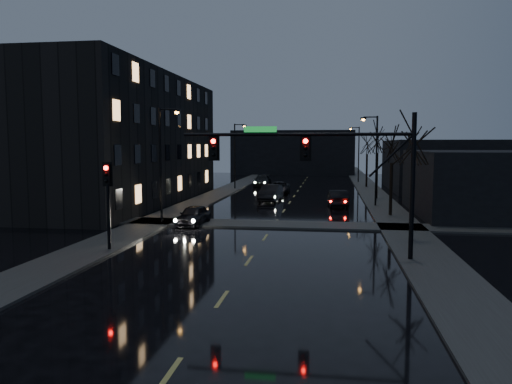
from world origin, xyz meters
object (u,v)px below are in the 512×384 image
(oncoming_car_a, at_px, (193,215))
(oncoming_car_c, at_px, (279,188))
(lead_car, at_px, (338,198))
(oncoming_car_b, at_px, (271,193))
(oncoming_car_d, at_px, (262,181))

(oncoming_car_a, distance_m, oncoming_car_c, 23.04)
(lead_car, bearing_deg, oncoming_car_a, 45.38)
(oncoming_car_a, height_order, oncoming_car_c, oncoming_car_a)
(oncoming_car_a, bearing_deg, oncoming_car_b, 79.95)
(oncoming_car_c, relative_size, lead_car, 1.06)
(oncoming_car_a, height_order, oncoming_car_b, oncoming_car_b)
(oncoming_car_c, bearing_deg, oncoming_car_a, -98.98)
(oncoming_car_d, xyz_separation_m, lead_car, (9.54, -20.28, 0.01))
(oncoming_car_b, height_order, lead_car, oncoming_car_b)
(oncoming_car_c, bearing_deg, lead_car, -60.02)
(oncoming_car_c, height_order, lead_car, lead_car)
(oncoming_car_b, height_order, oncoming_car_c, oncoming_car_b)
(oncoming_car_c, bearing_deg, oncoming_car_d, 108.64)
(oncoming_car_a, distance_m, oncoming_car_b, 15.63)
(oncoming_car_b, distance_m, oncoming_car_c, 7.53)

